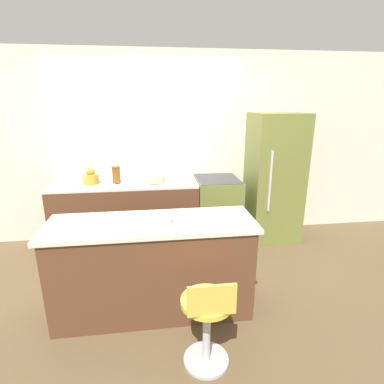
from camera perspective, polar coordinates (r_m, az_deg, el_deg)
The scene contains 11 objects.
ground_plane at distance 4.05m, azimuth -8.12°, elevation -11.86°, with size 14.00×14.00×0.00m, color brown.
wall_back at distance 4.30m, azimuth -8.80°, elevation 8.23°, with size 8.00×0.06×2.60m.
back_counter at distance 4.19m, azimuth -12.25°, elevation -4.18°, with size 1.89×0.66×0.92m.
kitchen_island at distance 2.90m, azimuth -7.36°, elevation -13.94°, with size 1.86×0.61×0.91m.
oven_range at distance 4.26m, azimuth 4.76°, elevation -3.44°, with size 0.59×0.67×0.92m.
refrigerator at distance 4.37m, azimuth 15.31°, elevation 2.55°, with size 0.69×0.67×1.79m.
stool_chair at distance 2.39m, azimuth 2.95°, elevation -23.23°, with size 0.39×0.39×0.79m.
kettle at distance 4.05m, azimuth -18.71°, elevation 2.66°, with size 0.20×0.20×0.21m.
mixing_bowl at distance 3.98m, azimuth -7.16°, elevation 2.53°, with size 0.29×0.29×0.07m.
canister_jar at distance 3.99m, azimuth -14.22°, elevation 3.23°, with size 0.11×0.11×0.21m.
fruit_bowl at distance 2.63m, azimuth -6.95°, elevation -5.44°, with size 0.29×0.29×0.07m.
Camera 1 is at (0.10, -3.55, 1.95)m, focal length 28.00 mm.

